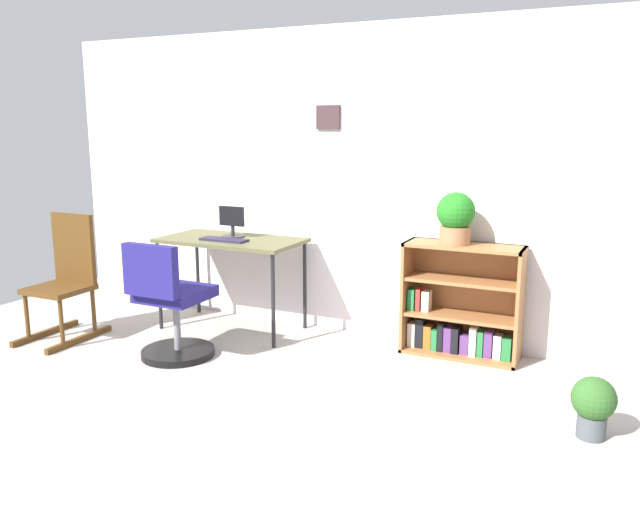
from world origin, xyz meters
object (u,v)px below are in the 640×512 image
object	(u,v)px
bookshelf_low	(461,307)
potted_plant_on_shelf	(455,217)
monitor	(232,223)
office_chair	(170,309)
desk	(231,246)
keyboard	(224,240)
rocking_chair	(66,277)
potted_plant_floor	(593,404)

from	to	relation	value
bookshelf_low	potted_plant_on_shelf	size ratio (longest dim) A/B	2.27
monitor	office_chair	distance (m)	0.97
desk	keyboard	bearing A→B (deg)	-84.52
rocking_chair	potted_plant_on_shelf	bearing A→B (deg)	17.30
keyboard	potted_plant_on_shelf	distance (m)	1.78
potted_plant_floor	bookshelf_low	bearing A→B (deg)	134.18
keyboard	potted_plant_floor	bearing A→B (deg)	-13.31
monitor	potted_plant_on_shelf	size ratio (longest dim) A/B	0.68
desk	monitor	distance (m)	0.18
rocking_chair	monitor	bearing A→B (deg)	37.07
keyboard	rocking_chair	size ratio (longest dim) A/B	0.40
rocking_chair	potted_plant_floor	xyz separation A→B (m)	(3.80, -0.04, -0.29)
keyboard	bookshelf_low	distance (m)	1.87
office_chair	bookshelf_low	bearing A→B (deg)	28.49
desk	keyboard	world-z (taller)	keyboard
office_chair	bookshelf_low	xyz separation A→B (m)	(1.81, 0.98, -0.02)
office_chair	keyboard	bearing A→B (deg)	88.49
potted_plant_on_shelf	rocking_chair	bearing A→B (deg)	-162.70
monitor	keyboard	bearing A→B (deg)	-79.11
office_chair	potted_plant_on_shelf	bearing A→B (deg)	27.91
keyboard	office_chair	size ratio (longest dim) A/B	0.45
keyboard	potted_plant_on_shelf	size ratio (longest dim) A/B	1.06
office_chair	potted_plant_on_shelf	distance (m)	2.09
desk	potted_plant_on_shelf	xyz separation A→B (m)	(1.76, 0.16, 0.32)
monitor	rocking_chair	bearing A→B (deg)	-142.93
office_chair	desk	bearing A→B (deg)	89.52
monitor	potted_plant_floor	size ratio (longest dim) A/B	0.74
monitor	rocking_chair	xyz separation A→B (m)	(-1.03, -0.78, -0.38)
keyboard	rocking_chair	distance (m)	1.25
desk	monitor	world-z (taller)	monitor
bookshelf_low	potted_plant_floor	xyz separation A→B (m)	(0.94, -0.97, -0.16)
monitor	potted_plant_floor	bearing A→B (deg)	-16.50
office_chair	potted_plant_floor	xyz separation A→B (m)	(2.76, 0.01, -0.18)
potted_plant_floor	office_chair	bearing A→B (deg)	-179.70
monitor	office_chair	bearing A→B (deg)	-88.92
desk	rocking_chair	bearing A→B (deg)	-145.68
keyboard	potted_plant_on_shelf	xyz separation A→B (m)	(1.74, 0.27, 0.25)
office_chair	rocking_chair	world-z (taller)	rocking_chair
rocking_chair	potted_plant_on_shelf	size ratio (longest dim) A/B	2.63
monitor	potted_plant_on_shelf	xyz separation A→B (m)	(1.78, 0.10, 0.15)
desk	bookshelf_low	size ratio (longest dim) A/B	1.37
desk	potted_plant_on_shelf	distance (m)	1.79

